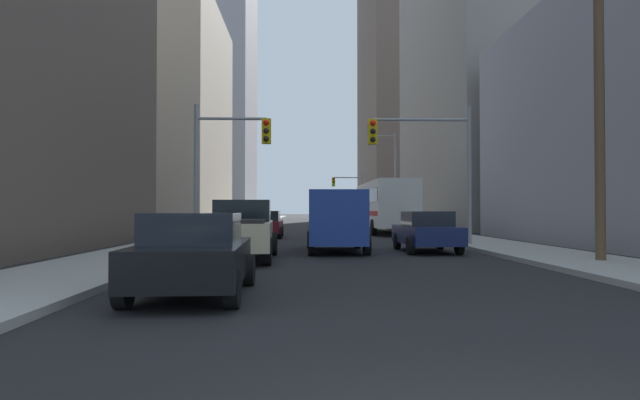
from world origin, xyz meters
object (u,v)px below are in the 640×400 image
object	(u,v)px
cargo_van_blue	(336,218)
sedan_maroon	(265,224)
city_bus	(385,205)
sedan_black	(194,254)
pickup_truck_beige	(240,230)
traffic_signal_near_left	(228,152)
sedan_navy	(426,231)
traffic_signal_near_right	(425,151)
traffic_signal_far_right	(349,189)

from	to	relation	value
cargo_van_blue	sedan_maroon	xyz separation A→B (m)	(-3.36, 10.32, -0.52)
city_bus	sedan_black	distance (m)	27.59
pickup_truck_beige	traffic_signal_near_left	distance (m)	6.42
cargo_van_blue	sedan_navy	world-z (taller)	cargo_van_blue
cargo_van_blue	traffic_signal_near_left	world-z (taller)	traffic_signal_near_left
pickup_truck_beige	sedan_black	bearing A→B (deg)	-90.05
sedan_navy	cargo_van_blue	bearing A→B (deg)	176.04
sedan_black	traffic_signal_near_right	world-z (taller)	traffic_signal_near_right
sedan_navy	traffic_signal_near_left	xyz separation A→B (m)	(-7.74, 2.57, 3.24)
traffic_signal_near_left	sedan_maroon	bearing A→B (deg)	82.77
traffic_signal_near_left	pickup_truck_beige	bearing A→B (deg)	-78.62
pickup_truck_beige	traffic_signal_near_left	xyz separation A→B (m)	(-1.11, 5.52, 3.08)
cargo_van_blue	traffic_signal_near_left	bearing A→B (deg)	151.87
cargo_van_blue	sedan_maroon	world-z (taller)	cargo_van_blue
sedan_black	traffic_signal_near_right	distance (m)	15.09
traffic_signal_near_right	sedan_black	bearing A→B (deg)	-119.15
traffic_signal_near_left	traffic_signal_near_right	size ratio (longest dim) A/B	1.00
sedan_black	traffic_signal_far_right	world-z (taller)	traffic_signal_far_right
sedan_navy	traffic_signal_far_right	world-z (taller)	traffic_signal_far_right
sedan_maroon	pickup_truck_beige	bearing A→B (deg)	-89.58
pickup_truck_beige	sedan_maroon	bearing A→B (deg)	90.42
sedan_maroon	traffic_signal_near_right	world-z (taller)	traffic_signal_near_right
traffic_signal_near_right	traffic_signal_far_right	world-z (taller)	same
traffic_signal_near_left	city_bus	bearing A→B (deg)	57.68
city_bus	pickup_truck_beige	xyz separation A→B (m)	(-7.53, -19.17, -1.00)
pickup_truck_beige	traffic_signal_near_left	bearing A→B (deg)	101.38
sedan_navy	traffic_signal_near_right	xyz separation A→B (m)	(0.54, 2.57, 3.30)
sedan_black	sedan_maroon	xyz separation A→B (m)	(-0.09, 20.85, 0.00)
traffic_signal_near_left	traffic_signal_far_right	xyz separation A→B (m)	(8.63, 41.52, 0.02)
cargo_van_blue	sedan_navy	bearing A→B (deg)	-3.96
sedan_navy	sedan_black	bearing A→B (deg)	-122.81
city_bus	sedan_navy	xyz separation A→B (m)	(-0.90, -16.22, -1.16)
traffic_signal_far_right	traffic_signal_near_right	bearing A→B (deg)	-90.49
city_bus	traffic_signal_far_right	xyz separation A→B (m)	(-0.01, 27.87, 2.11)
sedan_black	sedan_maroon	distance (m)	20.85
sedan_maroon	traffic_signal_near_left	xyz separation A→B (m)	(-1.01, -7.99, 3.24)
cargo_van_blue	traffic_signal_far_right	world-z (taller)	traffic_signal_far_right
sedan_maroon	traffic_signal_near_left	distance (m)	8.68
sedan_black	sedan_navy	size ratio (longest dim) A/B	1.00
traffic_signal_near_left	traffic_signal_near_right	xyz separation A→B (m)	(8.28, 0.00, 0.06)
sedan_black	traffic_signal_far_right	distance (m)	55.00
sedan_navy	traffic_signal_far_right	xyz separation A→B (m)	(0.89, 44.09, 3.26)
cargo_van_blue	traffic_signal_near_right	bearing A→B (deg)	30.90
sedan_maroon	traffic_signal_near_left	world-z (taller)	traffic_signal_near_left
cargo_van_blue	traffic_signal_far_right	xyz separation A→B (m)	(4.26, 43.86, 2.75)
pickup_truck_beige	sedan_navy	world-z (taller)	pickup_truck_beige
city_bus	traffic_signal_far_right	world-z (taller)	traffic_signal_far_right
cargo_van_blue	sedan_black	size ratio (longest dim) A/B	1.23
pickup_truck_beige	sedan_maroon	size ratio (longest dim) A/B	1.29
traffic_signal_near_right	traffic_signal_far_right	xyz separation A→B (m)	(0.35, 41.52, -0.04)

